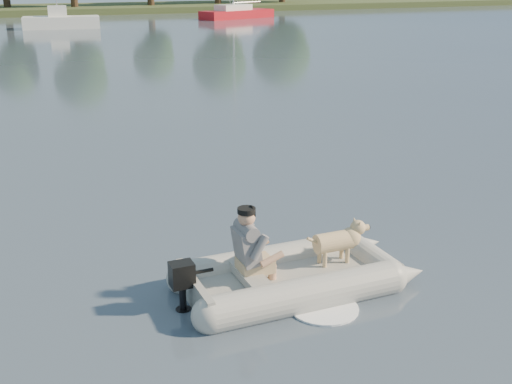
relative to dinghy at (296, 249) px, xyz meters
name	(u,v)px	position (x,y,z in m)	size (l,w,h in m)	color
water	(324,297)	(0.24, -0.42, -0.57)	(160.00, 160.00, 0.00)	#4F5C6A
shore_bank	(34,10)	(0.24, 61.58, -0.32)	(160.00, 12.00, 0.70)	#47512D
dinghy	(296,249)	(0.00, 0.00, 0.00)	(4.27, 2.66, 1.33)	#A2A29D
man	(248,243)	(-0.67, 0.03, 0.18)	(0.69, 0.60, 1.03)	slate
dog	(334,245)	(0.62, 0.07, -0.07)	(0.89, 0.32, 0.60)	tan
outboard_motor	(182,289)	(-1.59, -0.04, -0.27)	(0.40, 0.28, 0.75)	black
motorboat	(61,13)	(1.04, 42.72, 0.50)	(5.55, 2.14, 2.35)	white
sailboat	(237,13)	(16.29, 47.50, -0.14)	(7.32, 4.62, 9.69)	red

